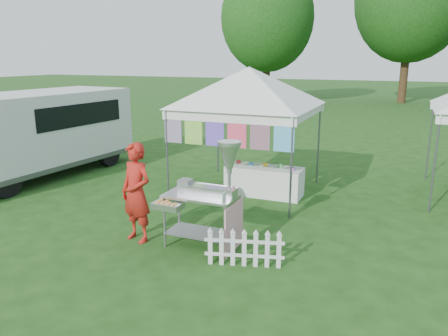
% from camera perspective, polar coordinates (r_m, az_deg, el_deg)
% --- Properties ---
extents(ground, '(120.00, 120.00, 0.00)m').
position_cam_1_polar(ground, '(7.81, -5.74, -10.08)').
color(ground, '#1A3F12').
rests_on(ground, ground).
extents(canopy_main, '(4.24, 4.24, 3.45)m').
position_cam_1_polar(canopy_main, '(10.32, 3.32, 13.01)').
color(canopy_main, '#59595E').
rests_on(canopy_main, ground).
extents(tree_left, '(6.40, 6.40, 9.53)m').
position_cam_1_polar(tree_left, '(31.78, 5.68, 18.94)').
color(tree_left, '#392714').
rests_on(tree_left, ground).
extents(donut_cart, '(1.37, 0.92, 1.90)m').
position_cam_1_polar(donut_cart, '(7.28, -1.76, -2.45)').
color(donut_cart, gray).
rests_on(donut_cart, ground).
extents(vendor, '(0.74, 0.57, 1.79)m').
position_cam_1_polar(vendor, '(7.85, -11.38, -3.17)').
color(vendor, '#B11E15').
rests_on(vendor, ground).
extents(cargo_van, '(2.68, 5.67, 2.29)m').
position_cam_1_polar(cargo_van, '(13.13, -22.90, 4.48)').
color(cargo_van, silver).
rests_on(cargo_van, ground).
extents(picket_fence, '(1.22, 0.36, 0.56)m').
position_cam_1_polar(picket_fence, '(6.97, 2.65, -10.56)').
color(picket_fence, silver).
rests_on(picket_fence, ground).
extents(display_table, '(1.80, 0.70, 0.69)m').
position_cam_1_polar(display_table, '(10.46, 5.26, -1.70)').
color(display_table, white).
rests_on(display_table, ground).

